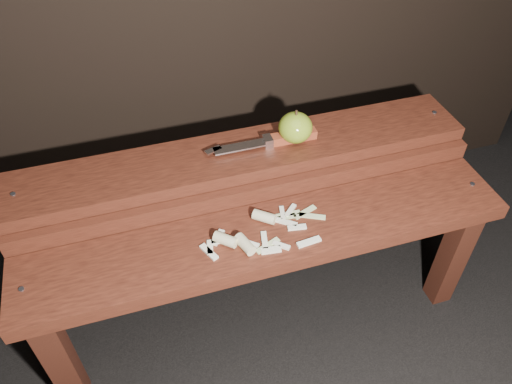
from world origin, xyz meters
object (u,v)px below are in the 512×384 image
object	(u,v)px
bench_front_tier	(271,253)
knife	(280,139)
bench_rear_tier	(244,176)
apple	(295,128)

from	to	relation	value
bench_front_tier	knife	size ratio (longest dim) A/B	4.01
bench_front_tier	bench_rear_tier	bearing A→B (deg)	90.00
apple	knife	xyz separation A→B (m)	(-0.04, 0.00, -0.03)
apple	knife	distance (m)	0.05
bench_front_tier	bench_rear_tier	world-z (taller)	bench_rear_tier
bench_front_tier	bench_rear_tier	xyz separation A→B (m)	(0.00, 0.23, 0.06)
bench_rear_tier	knife	world-z (taller)	knife
knife	bench_front_tier	bearing A→B (deg)	-113.19
bench_front_tier	apple	xyz separation A→B (m)	(0.14, 0.23, 0.19)
bench_front_tier	knife	distance (m)	0.30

